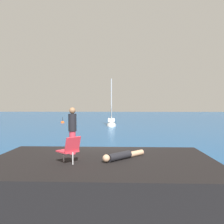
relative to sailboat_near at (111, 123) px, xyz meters
The scene contains 9 objects.
ground_plane 19.92m from the sailboat_near, 88.67° to the right, with size 160.00×160.00×0.00m, color navy.
shore_ledge 23.26m from the sailboat_near, 88.60° to the right, with size 7.06×4.38×1.07m, color black.
boulder_seaward 21.43m from the sailboat_near, 82.49° to the right, with size 1.16×0.92×0.64m, color black.
boulder_inland 20.82m from the sailboat_near, 85.82° to the right, with size 1.07×0.86×0.59m, color black.
sailboat_near is the anchor object (origin of this frame).
person_sunbather 23.26m from the sailboat_near, 87.03° to the right, with size 1.33×1.35×0.25m.
person_standing 22.56m from the sailboat_near, 91.30° to the right, with size 0.28×0.28×1.62m.
beach_chair 23.85m from the sailboat_near, 90.77° to the right, with size 0.76×0.76×0.80m.
marker_buoy 9.15m from the sailboat_near, 146.89° to the left, with size 0.56×0.56×1.13m.
Camera 1 is at (0.68, -10.63, 2.79)m, focal length 37.67 mm.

